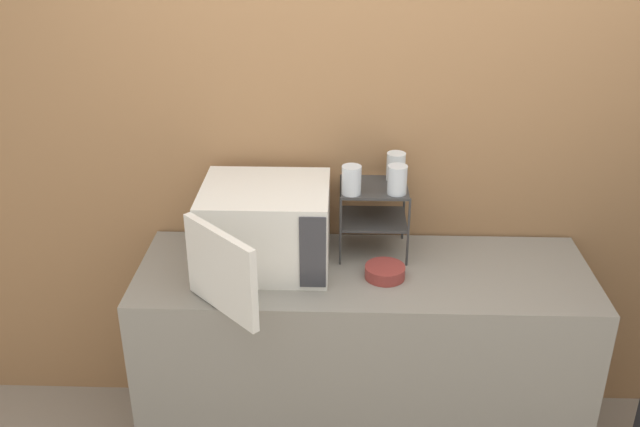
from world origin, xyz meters
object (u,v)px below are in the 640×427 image
Objects in this scene: bowl at (385,272)px; glass_back_right at (396,166)px; glass_front_right at (397,180)px; microwave at (264,228)px; dish_rack at (374,205)px; glass_front_left at (351,180)px.

glass_back_right is at bearing 80.96° from bowl.
glass_back_right is 1.00× the size of glass_front_right.
glass_front_right is at bearing 6.90° from microwave.
glass_front_right is 0.37m from bowl.
microwave is at bearing -173.10° from glass_front_right.
dish_rack is 1.88× the size of bowl.
glass_front_left is at bearing -177.15° from glass_front_right.
glass_front_right is (0.53, 0.06, 0.19)m from microwave.
dish_rack is at bearing 101.12° from bowl.
dish_rack reaches higher than bowl.
bowl is at bearing -45.54° from glass_front_left.
bowl is (0.49, -0.09, -0.15)m from microwave.
microwave is at bearing -158.97° from glass_back_right.
glass_front_left and glass_back_right have the same top height.
glass_front_right is at bearing 2.85° from glass_front_left.
glass_front_left is 1.00× the size of glass_back_right.
dish_rack is at bearing 38.82° from glass_front_left.
dish_rack is at bearing -140.77° from glass_back_right.
glass_back_right is 0.73× the size of bowl.
microwave is 6.31× the size of glass_front_left.
glass_back_right is (0.53, 0.21, 0.19)m from microwave.
glass_front_left reaches higher than bowl.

